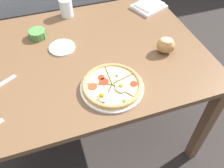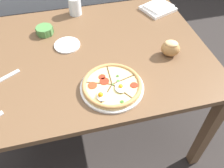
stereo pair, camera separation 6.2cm
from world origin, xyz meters
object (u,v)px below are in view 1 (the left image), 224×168
(dining_table, at_px, (85,66))
(napkin_folded, at_px, (149,6))
(water_glass, at_px, (66,9))
(ramekin_bowl, at_px, (38,34))
(pizza, at_px, (112,86))
(side_saucer, at_px, (62,48))
(bread_piece_near, at_px, (166,45))

(dining_table, height_order, napkin_folded, napkin_folded)
(dining_table, relative_size, water_glass, 11.68)
(ramekin_bowl, bearing_deg, napkin_folded, 6.58)
(pizza, height_order, side_saucer, pizza)
(dining_table, relative_size, ramekin_bowl, 12.76)
(napkin_folded, xyz_separation_m, bread_piece_near, (-0.11, -0.45, 0.03))
(dining_table, bearing_deg, napkin_folded, 30.58)
(napkin_folded, distance_m, water_glass, 0.56)
(ramekin_bowl, bearing_deg, dining_table, -47.02)
(dining_table, distance_m, pizza, 0.32)
(pizza, bearing_deg, bread_piece_near, 23.94)
(dining_table, relative_size, napkin_folded, 5.41)
(ramekin_bowl, xyz_separation_m, bread_piece_near, (0.65, -0.36, 0.02))
(pizza, relative_size, side_saucer, 2.08)
(pizza, height_order, napkin_folded, pizza)
(dining_table, height_order, side_saucer, side_saucer)
(napkin_folded, bearing_deg, ramekin_bowl, -173.42)
(water_glass, bearing_deg, napkin_folded, -9.13)
(ramekin_bowl, bearing_deg, bread_piece_near, -29.27)
(side_saucer, bearing_deg, ramekin_bowl, 127.68)
(pizza, relative_size, water_glass, 2.67)
(side_saucer, bearing_deg, napkin_folded, 20.11)
(dining_table, distance_m, napkin_folded, 0.64)
(bread_piece_near, bearing_deg, pizza, -156.06)
(pizza, distance_m, water_glass, 0.71)
(dining_table, xyz_separation_m, ramekin_bowl, (-0.22, 0.23, 0.12))
(pizza, bearing_deg, dining_table, 102.96)
(napkin_folded, distance_m, bread_piece_near, 0.47)
(ramekin_bowl, relative_size, side_saucer, 0.71)
(side_saucer, bearing_deg, pizza, -65.74)
(napkin_folded, relative_size, bread_piece_near, 1.98)
(pizza, relative_size, ramekin_bowl, 2.92)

